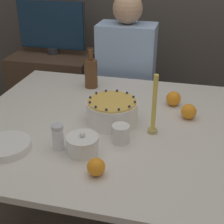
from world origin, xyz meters
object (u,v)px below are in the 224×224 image
Objects in this scene: cake at (112,111)px; sugar_bowl at (83,144)px; candle at (154,110)px; bottle at (91,73)px; person_man_blue_shirt at (126,92)px; tv_monitor at (51,26)px; sugar_shaker at (58,137)px.

sugar_bowl is at bearing -101.35° from cake.
bottle is at bearing 133.72° from candle.
person_man_blue_shirt is (-0.08, 0.79, -0.25)m from cake.
bottle is 0.88m from tv_monitor.
bottle is (-0.17, 0.68, 0.05)m from sugar_bowl.
tv_monitor reaches higher than cake.
person_man_blue_shirt is at bearing 109.03° from candle.
sugar_shaker is (-0.11, 0.00, 0.02)m from sugar_bowl.
cake is at bearing 78.65° from sugar_bowl.
tv_monitor is (-0.61, 1.37, 0.14)m from sugar_shaker.
cake is 0.33m from sugar_shaker.
cake is 1.81× the size of sugar_bowl.
person_man_blue_shirt is 2.15× the size of tv_monitor.
sugar_shaker is at bearing -148.81° from candle.
sugar_bowl is 0.71m from bottle.
sugar_bowl is 1.10m from person_man_blue_shirt.
candle is 0.49× the size of tv_monitor.
sugar_bowl is 0.36m from candle.
person_man_blue_shirt is at bearing 91.47° from sugar_bowl.
candle reaches higher than sugar_bowl.
person_man_blue_shirt reaches higher than cake.
cake is at bearing 96.09° from person_man_blue_shirt.
candle is at bearing -49.29° from tv_monitor.
bottle is 0.50m from person_man_blue_shirt.
tv_monitor reaches higher than sugar_shaker.
sugar_shaker is 0.20× the size of tv_monitor.
cake is 0.22m from candle.
sugar_bowl is 0.11× the size of person_man_blue_shirt.
cake is 0.29m from sugar_bowl.
sugar_bowl is 1.18× the size of sugar_shaker.
candle reaches higher than cake.
tv_monitor reaches higher than sugar_bowl.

